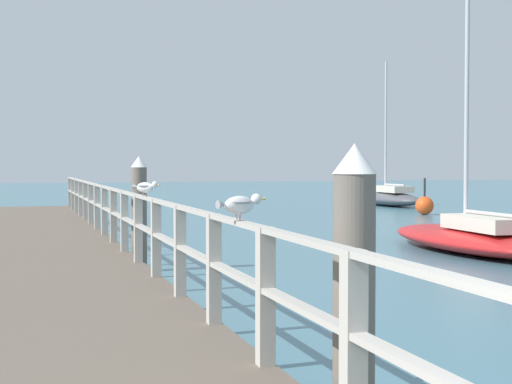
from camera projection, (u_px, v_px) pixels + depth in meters
The scene contains 9 objects.
pier_deck at pixel (41, 257), 14.33m from camera, with size 2.80×26.62×0.47m, color brown.
pier_railing at pixel (113, 209), 14.69m from camera, with size 0.12×25.14×1.02m.
dock_piling_near at pixel (354, 301), 5.14m from camera, with size 0.29×0.29×2.09m.
dock_piling_far at pixel (139, 213), 14.13m from camera, with size 0.29×0.29×2.09m.
seagull_foreground at pixel (240, 204), 6.38m from camera, with size 0.46×0.24×0.21m.
seagull_background at pixel (146, 187), 11.02m from camera, with size 0.35×0.39×0.21m.
boat_0 at pixel (388, 197), 36.26m from camera, with size 1.81×5.56×6.69m.
boat_4 at pixel (474, 236), 17.21m from camera, with size 2.29×6.11×7.82m.
channel_buoy at pixel (424, 205), 29.84m from camera, with size 0.70×0.70×1.40m.
Camera 1 is at (-0.42, -1.49, 1.96)m, focal length 54.89 mm.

